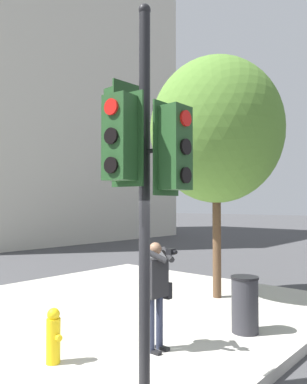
{
  "coord_description": "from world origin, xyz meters",
  "views": [
    {
      "loc": [
        -2.63,
        -2.69,
        2.46
      ],
      "look_at": [
        1.25,
        0.71,
        2.63
      ],
      "focal_mm": 35.0,
      "sensor_mm": 36.0,
      "label": 1
    }
  ],
  "objects_px": {
    "fire_hydrant": "(53,336)",
    "street_tree": "(216,131)",
    "trash_bin": "(245,304)",
    "traffic_signal_pole": "(140,170)",
    "person_photographer": "(157,286)"
  },
  "relations": [
    {
      "from": "trash_bin",
      "to": "person_photographer",
      "type": "bearing_deg",
      "value": 158.39
    },
    {
      "from": "trash_bin",
      "to": "street_tree",
      "type": "bearing_deg",
      "value": 42.77
    },
    {
      "from": "traffic_signal_pole",
      "to": "person_photographer",
      "type": "relative_size",
      "value": 2.75
    },
    {
      "from": "fire_hydrant",
      "to": "trash_bin",
      "type": "relative_size",
      "value": 0.79
    },
    {
      "from": "traffic_signal_pole",
      "to": "person_photographer",
      "type": "xyz_separation_m",
      "value": [
        1.41,
        0.97,
        -1.66
      ]
    },
    {
      "from": "person_photographer",
      "to": "street_tree",
      "type": "xyz_separation_m",
      "value": [
        3.5,
        1.05,
        3.11
      ]
    },
    {
      "from": "traffic_signal_pole",
      "to": "fire_hydrant",
      "type": "relative_size",
      "value": 5.87
    },
    {
      "from": "person_photographer",
      "to": "trash_bin",
      "type": "height_order",
      "value": "person_photographer"
    },
    {
      "from": "traffic_signal_pole",
      "to": "trash_bin",
      "type": "xyz_separation_m",
      "value": [
        3.07,
        0.31,
        -2.17
      ]
    },
    {
      "from": "fire_hydrant",
      "to": "street_tree",
      "type": "bearing_deg",
      "value": 2.94
    },
    {
      "from": "traffic_signal_pole",
      "to": "trash_bin",
      "type": "distance_m",
      "value": 3.77
    },
    {
      "from": "fire_hydrant",
      "to": "trash_bin",
      "type": "distance_m",
      "value": 3.33
    },
    {
      "from": "street_tree",
      "to": "fire_hydrant",
      "type": "height_order",
      "value": "street_tree"
    },
    {
      "from": "street_tree",
      "to": "trash_bin",
      "type": "xyz_separation_m",
      "value": [
        -1.85,
        -1.71,
        -3.61
      ]
    },
    {
      "from": "person_photographer",
      "to": "fire_hydrant",
      "type": "relative_size",
      "value": 2.14
    }
  ]
}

